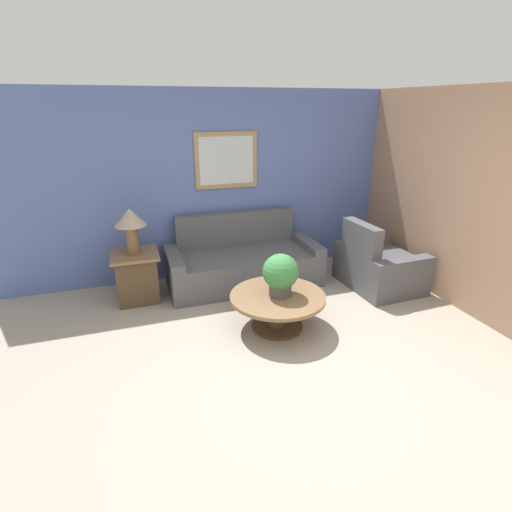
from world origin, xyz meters
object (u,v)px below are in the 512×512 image
Objects in this scene: coffee_table at (277,304)px; potted_plant_on_table at (280,274)px; armchair at (378,266)px; side_table at (137,276)px; couch_main at (243,263)px; table_lamp at (131,222)px.

potted_plant_on_table is at bearing -0.29° from coffee_table.
coffee_table is (-1.72, -0.59, 0.00)m from armchair.
couch_main is at bearing 3.12° from side_table.
couch_main is 1.32m from coffee_table.
side_table is at bearing 139.43° from coffee_table.
potted_plant_on_table is (0.03, -0.00, 0.36)m from coffee_table.
side_table is 1.96m from potted_plant_on_table.
armchair is 3.24m from side_table.
table_lamp is at bearing -176.88° from couch_main.
armchair reaches higher than coffee_table.
potted_plant_on_table is at bearing 107.23° from armchair.
table_lamp is at bearing 76.44° from armchair.
couch_main is 3.63× the size of table_lamp.
coffee_table is at bearing -40.57° from side_table.
armchair is at bearing -22.99° from couch_main.
armchair is (1.73, -0.73, 0.00)m from couch_main.
coffee_table is 1.91m from side_table.
potted_plant_on_table is (1.48, -1.24, 0.34)m from side_table.
couch_main is 1.62m from table_lamp.
couch_main is 1.88m from armchair.
coffee_table is at bearing 106.91° from armchair.
table_lamp is (-1.44, -0.08, 0.74)m from couch_main.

